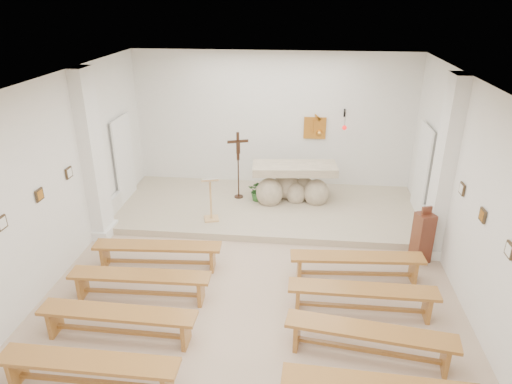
# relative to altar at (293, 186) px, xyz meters

# --- Properties ---
(ground) EXTENTS (7.00, 10.00, 0.00)m
(ground) POSITION_rel_altar_xyz_m (-0.58, -3.85, -0.54)
(ground) COLOR tan
(ground) RESTS_ON ground
(wall_left) EXTENTS (0.02, 10.00, 3.50)m
(wall_left) POSITION_rel_altar_xyz_m (-4.07, -3.85, 1.21)
(wall_left) COLOR white
(wall_left) RESTS_ON ground
(wall_right) EXTENTS (0.02, 10.00, 3.50)m
(wall_right) POSITION_rel_altar_xyz_m (2.91, -3.85, 1.21)
(wall_right) COLOR white
(wall_right) RESTS_ON ground
(wall_back) EXTENTS (7.00, 0.02, 3.50)m
(wall_back) POSITION_rel_altar_xyz_m (-0.58, 1.14, 1.21)
(wall_back) COLOR white
(wall_back) RESTS_ON ground
(ceiling) EXTENTS (7.00, 10.00, 0.02)m
(ceiling) POSITION_rel_altar_xyz_m (-0.58, -3.85, 2.95)
(ceiling) COLOR silver
(ceiling) RESTS_ON wall_back
(sanctuary_platform) EXTENTS (6.98, 3.00, 0.15)m
(sanctuary_platform) POSITION_rel_altar_xyz_m (-0.58, -0.35, -0.46)
(sanctuary_platform) COLOR tan
(sanctuary_platform) RESTS_ON ground
(pilaster_left) EXTENTS (0.26, 0.55, 3.50)m
(pilaster_left) POSITION_rel_altar_xyz_m (-3.95, -1.85, 1.21)
(pilaster_left) COLOR white
(pilaster_left) RESTS_ON ground
(pilaster_right) EXTENTS (0.26, 0.55, 3.50)m
(pilaster_right) POSITION_rel_altar_xyz_m (2.79, -1.85, 1.21)
(pilaster_right) COLOR white
(pilaster_right) RESTS_ON ground
(gold_wall_relief) EXTENTS (0.55, 0.04, 0.55)m
(gold_wall_relief) POSITION_rel_altar_xyz_m (0.47, 1.11, 1.11)
(gold_wall_relief) COLOR #C8832F
(gold_wall_relief) RESTS_ON wall_back
(sanctuary_lamp) EXTENTS (0.11, 0.36, 0.44)m
(sanctuary_lamp) POSITION_rel_altar_xyz_m (1.17, 0.86, 1.27)
(sanctuary_lamp) COLOR black
(sanctuary_lamp) RESTS_ON wall_back
(station_frame_left_front) EXTENTS (0.03, 0.20, 0.20)m
(station_frame_left_front) POSITION_rel_altar_xyz_m (-4.05, -4.65, 1.18)
(station_frame_left_front) COLOR #382919
(station_frame_left_front) RESTS_ON wall_left
(station_frame_left_mid) EXTENTS (0.03, 0.20, 0.20)m
(station_frame_left_mid) POSITION_rel_altar_xyz_m (-4.05, -3.65, 1.18)
(station_frame_left_mid) COLOR #382919
(station_frame_left_mid) RESTS_ON wall_left
(station_frame_left_rear) EXTENTS (0.03, 0.20, 0.20)m
(station_frame_left_rear) POSITION_rel_altar_xyz_m (-4.05, -2.65, 1.18)
(station_frame_left_rear) COLOR #382919
(station_frame_left_rear) RESTS_ON wall_left
(station_frame_right_front) EXTENTS (0.03, 0.20, 0.20)m
(station_frame_right_front) POSITION_rel_altar_xyz_m (2.89, -4.65, 1.18)
(station_frame_right_front) COLOR #382919
(station_frame_right_front) RESTS_ON wall_right
(station_frame_right_mid) EXTENTS (0.03, 0.20, 0.20)m
(station_frame_right_mid) POSITION_rel_altar_xyz_m (2.89, -3.65, 1.18)
(station_frame_right_mid) COLOR #382919
(station_frame_right_mid) RESTS_ON wall_right
(station_frame_right_rear) EXTENTS (0.03, 0.20, 0.20)m
(station_frame_right_rear) POSITION_rel_altar_xyz_m (2.89, -2.65, 1.18)
(station_frame_right_rear) COLOR #382919
(station_frame_right_rear) RESTS_ON wall_right
(radiator_left) EXTENTS (0.10, 0.85, 0.52)m
(radiator_left) POSITION_rel_altar_xyz_m (-4.01, -1.15, -0.27)
(radiator_left) COLOR silver
(radiator_left) RESTS_ON ground
(radiator_right) EXTENTS (0.10, 0.85, 0.52)m
(radiator_right) POSITION_rel_altar_xyz_m (2.85, -1.15, -0.27)
(radiator_right) COLOR silver
(radiator_right) RESTS_ON ground
(altar) EXTENTS (2.02, 0.96, 1.01)m
(altar) POSITION_rel_altar_xyz_m (0.00, 0.00, 0.00)
(altar) COLOR #C4B195
(altar) RESTS_ON sanctuary_platform
(lectern) EXTENTS (0.43, 0.39, 1.03)m
(lectern) POSITION_rel_altar_xyz_m (-1.74, -1.21, 0.12)
(lectern) COLOR #DCB56B
(lectern) RESTS_ON sanctuary_platform
(crucifix_stand) EXTENTS (0.48, 0.22, 1.64)m
(crucifix_stand) POSITION_rel_altar_xyz_m (-1.31, 0.05, 0.56)
(crucifix_stand) COLOR black
(crucifix_stand) RESTS_ON sanctuary_platform
(potted_plant) EXTENTS (0.49, 0.43, 0.51)m
(potted_plant) POSITION_rel_altar_xyz_m (-0.82, -0.07, -0.13)
(potted_plant) COLOR #245522
(potted_plant) RESTS_ON sanctuary_platform
(donation_pedestal) EXTENTS (0.40, 0.40, 1.14)m
(donation_pedestal) POSITION_rel_altar_xyz_m (2.52, -2.17, -0.03)
(donation_pedestal) COLOR #5B2E1A
(donation_pedestal) RESTS_ON ground
(bench_left_front) EXTENTS (2.36, 0.52, 0.50)m
(bench_left_front) POSITION_rel_altar_xyz_m (-2.39, -2.97, -0.17)
(bench_left_front) COLOR #AC7432
(bench_left_front) RESTS_ON ground
(bench_right_front) EXTENTS (2.37, 0.54, 0.50)m
(bench_right_front) POSITION_rel_altar_xyz_m (1.24, -2.97, -0.17)
(bench_right_front) COLOR #AC7432
(bench_right_front) RESTS_ON ground
(bench_left_second) EXTENTS (2.36, 0.44, 0.50)m
(bench_left_second) POSITION_rel_altar_xyz_m (-2.39, -3.93, -0.17)
(bench_left_second) COLOR #AC7432
(bench_left_second) RESTS_ON ground
(bench_right_second) EXTENTS (2.35, 0.38, 0.50)m
(bench_right_second) POSITION_rel_altar_xyz_m (1.24, -3.93, -0.17)
(bench_right_second) COLOR #AC7432
(bench_right_second) RESTS_ON ground
(bench_left_third) EXTENTS (2.35, 0.42, 0.50)m
(bench_left_third) POSITION_rel_altar_xyz_m (-2.39, -4.89, -0.17)
(bench_left_third) COLOR #AC7432
(bench_left_third) RESTS_ON ground
(bench_right_third) EXTENTS (2.37, 0.68, 0.50)m
(bench_right_third) POSITION_rel_altar_xyz_m (1.24, -4.89, -0.17)
(bench_right_third) COLOR #AC7432
(bench_right_third) RESTS_ON ground
(bench_left_fourth) EXTENTS (2.35, 0.39, 0.50)m
(bench_left_fourth) POSITION_rel_altar_xyz_m (-2.39, -5.86, -0.17)
(bench_left_fourth) COLOR #AC7432
(bench_left_fourth) RESTS_ON ground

